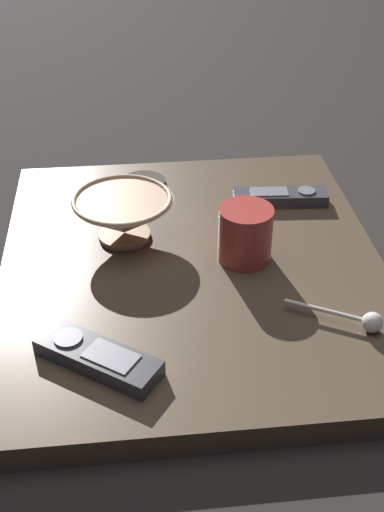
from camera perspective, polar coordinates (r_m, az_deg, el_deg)
ground_plane at (r=1.04m, az=0.03°, el=-2.19°), size 6.00×6.00×0.00m
table at (r=1.03m, az=0.03°, el=-1.32°), size 0.66×0.58×0.04m
cereal_bowl at (r=1.06m, az=-5.95°, el=3.51°), size 0.16×0.16×0.07m
coffee_mug at (r=1.01m, az=4.55°, el=2.04°), size 0.08×0.08×0.09m
teaspoon at (r=0.92m, az=14.67°, el=-5.40°), size 0.08×0.12×0.03m
tv_remote_near at (r=0.85m, az=-8.11°, el=-8.60°), size 0.14×0.17×0.03m
tv_remote_far at (r=1.17m, az=7.61°, el=5.05°), size 0.06×0.17×0.02m
drink_coaster at (r=1.23m, az=-4.20°, el=6.38°), size 0.08×0.08×0.01m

